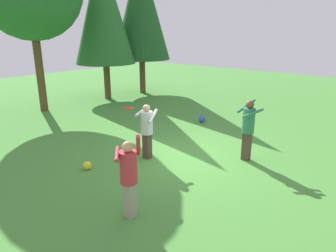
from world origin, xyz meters
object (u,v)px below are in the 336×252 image
(person_thrower, at_px, (129,173))
(tree_right, at_px, (103,8))
(person_catcher, at_px, (147,127))
(ball_yellow, at_px, (87,166))
(frisbee, at_px, (128,108))
(tree_far_right, at_px, (141,7))
(ball_blue, at_px, (202,119))
(person_bystander, at_px, (248,125))

(person_thrower, relative_size, tree_right, 0.24)
(person_catcher, bearing_deg, ball_yellow, -42.22)
(frisbee, xyz_separation_m, tree_far_right, (7.80, 7.36, 3.04))
(frisbee, bearing_deg, tree_far_right, 43.34)
(ball_blue, relative_size, tree_far_right, 0.04)
(frisbee, relative_size, ball_yellow, 1.62)
(ball_blue, bearing_deg, tree_right, 86.40)
(person_thrower, distance_m, frisbee, 2.15)
(frisbee, height_order, tree_right, tree_right)
(person_bystander, distance_m, ball_yellow, 4.56)
(person_bystander, xyz_separation_m, ball_blue, (2.27, 3.09, -0.91))
(tree_far_right, bearing_deg, ball_yellow, -143.09)
(person_thrower, distance_m, ball_yellow, 2.72)
(person_thrower, relative_size, frisbee, 4.81)
(ball_blue, distance_m, ball_yellow, 5.65)
(person_thrower, xyz_separation_m, frisbee, (1.37, 1.46, 0.78))
(tree_right, bearing_deg, person_bystander, -105.69)
(person_thrower, distance_m, person_catcher, 2.96)
(person_thrower, height_order, tree_far_right, tree_far_right)
(frisbee, bearing_deg, person_thrower, -133.20)
(ball_blue, bearing_deg, tree_far_right, 65.65)
(frisbee, distance_m, tree_far_right, 11.14)
(tree_far_right, bearing_deg, tree_right, 173.17)
(frisbee, relative_size, tree_right, 0.05)
(person_thrower, xyz_separation_m, tree_far_right, (9.17, 8.82, 3.82))
(person_thrower, bearing_deg, person_bystander, -52.93)
(frisbee, xyz_separation_m, ball_yellow, (-0.64, 1.02, -1.62))
(ball_yellow, bearing_deg, person_bystander, -40.88)
(person_bystander, bearing_deg, tree_right, -70.90)
(person_thrower, xyz_separation_m, person_bystander, (4.10, -0.44, 0.09))
(person_bystander, bearing_deg, frisbee, 0.00)
(ball_blue, distance_m, tree_right, 7.85)
(ball_yellow, xyz_separation_m, tree_right, (6.05, 6.62, 4.49))
(person_bystander, distance_m, ball_blue, 3.94)
(person_catcher, xyz_separation_m, ball_yellow, (-1.61, 0.68, -0.83))
(person_catcher, xyz_separation_m, ball_blue, (4.03, 0.85, -0.81))
(person_bystander, xyz_separation_m, tree_far_right, (5.06, 9.26, 3.73))
(ball_yellow, bearing_deg, tree_far_right, 36.91)
(person_bystander, distance_m, frisbee, 3.40)
(person_thrower, relative_size, tree_far_right, 0.23)
(person_bystander, bearing_deg, person_catcher, -17.07)
(ball_blue, bearing_deg, frisbee, -166.59)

